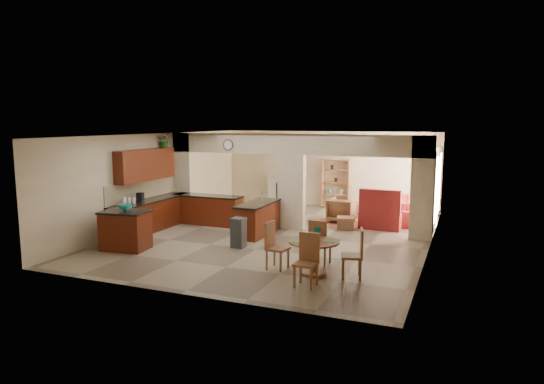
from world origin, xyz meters
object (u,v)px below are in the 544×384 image
at_px(dining_table, 314,252).
at_px(sofa, 415,210).
at_px(kitchen_island, 126,230).
at_px(armchair, 342,210).

xyz_separation_m(dining_table, sofa, (1.37, 6.37, -0.12)).
bearing_deg(kitchen_island, sofa, 36.59).
xyz_separation_m(kitchen_island, sofa, (6.29, 6.23, -0.12)).
distance_m(kitchen_island, dining_table, 4.93).
height_order(kitchen_island, sofa, kitchen_island).
bearing_deg(sofa, dining_table, 160.76).
bearing_deg(sofa, kitchen_island, 127.59).
height_order(dining_table, armchair, armchair).
height_order(dining_table, sofa, sofa).
bearing_deg(armchair, kitchen_island, 55.87).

